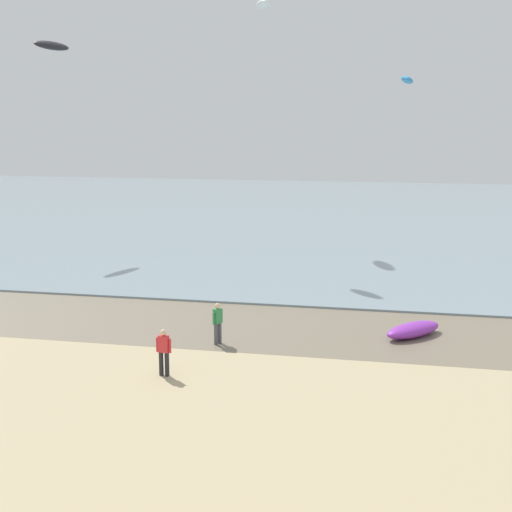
% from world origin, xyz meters
% --- Properties ---
extents(wet_sand_strip, '(120.00, 7.20, 0.01)m').
position_xyz_m(wet_sand_strip, '(0.00, 21.29, 0.00)').
color(wet_sand_strip, '#7A6D59').
rests_on(wet_sand_strip, ground).
extents(sea, '(160.00, 70.00, 0.10)m').
position_xyz_m(sea, '(0.00, 59.89, 0.05)').
color(sea, '#7F939E').
rests_on(sea, ground).
extents(person_by_waterline, '(0.57, 0.24, 1.71)m').
position_xyz_m(person_by_waterline, '(-4.34, 14.71, 0.92)').
color(person_by_waterline, '#232328').
rests_on(person_by_waterline, ground).
extents(person_far_down_beach, '(0.36, 0.52, 1.71)m').
position_xyz_m(person_far_down_beach, '(-3.38, 18.58, 0.92)').
color(person_far_down_beach, '#4C4C56').
rests_on(person_far_down_beach, ground).
extents(grounded_kite, '(2.78, 2.89, 0.59)m').
position_xyz_m(grounded_kite, '(4.40, 21.19, 0.30)').
color(grounded_kite, purple).
rests_on(grounded_kite, ground).
extents(kite_aloft_0, '(0.85, 1.99, 0.54)m').
position_xyz_m(kite_aloft_0, '(3.78, 29.75, 10.94)').
color(kite_aloft_0, '#2384D1').
extents(kite_aloft_3, '(1.99, 3.33, 0.89)m').
position_xyz_m(kite_aloft_3, '(-19.85, 37.79, 13.87)').
color(kite_aloft_3, black).
extents(kite_aloft_4, '(1.95, 3.23, 0.52)m').
position_xyz_m(kite_aloft_4, '(-6.60, 44.71, 17.17)').
color(kite_aloft_4, white).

